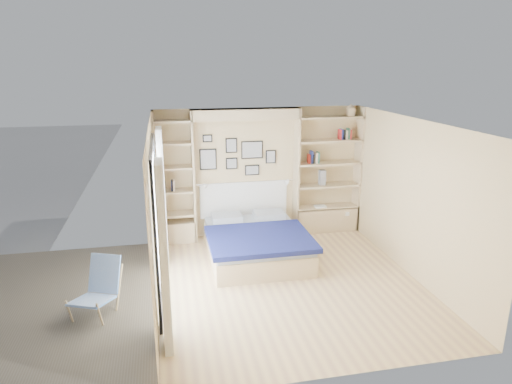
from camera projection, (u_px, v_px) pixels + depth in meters
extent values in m
plane|color=#DAB97C|center=(289.00, 282.00, 7.15)|extent=(4.50, 4.50, 0.00)
plane|color=tan|center=(259.00, 172.00, 8.92)|extent=(4.00, 0.00, 4.00)
plane|color=tan|center=(350.00, 272.00, 4.69)|extent=(4.00, 0.00, 4.00)
plane|color=tan|center=(154.00, 215.00, 6.42)|extent=(0.00, 4.50, 4.50)
plane|color=tan|center=(413.00, 199.00, 7.19)|extent=(0.00, 4.50, 4.50)
plane|color=white|center=(293.00, 123.00, 6.46)|extent=(4.50, 4.50, 0.00)
cube|color=#CDB686|center=(193.00, 177.00, 8.51)|extent=(0.04, 0.35, 2.50)
cube|color=#CDB686|center=(296.00, 172.00, 8.89)|extent=(0.04, 0.35, 2.50)
cube|color=#CDB686|center=(246.00, 114.00, 8.38)|extent=(2.00, 0.35, 0.20)
cube|color=#CDB686|center=(358.00, 169.00, 9.14)|extent=(0.04, 0.35, 2.50)
cube|color=#CDB686|center=(156.00, 179.00, 8.37)|extent=(0.04, 0.35, 2.50)
cube|color=#CDB686|center=(326.00, 218.00, 9.29)|extent=(1.30, 0.35, 0.50)
cube|color=#CDB686|center=(177.00, 231.00, 8.73)|extent=(0.70, 0.35, 0.40)
cube|color=black|center=(152.00, 147.00, 6.15)|extent=(0.04, 2.08, 0.06)
cube|color=black|center=(161.00, 293.00, 6.76)|extent=(0.04, 2.08, 0.06)
cube|color=black|center=(156.00, 254.00, 5.50)|extent=(0.04, 0.06, 2.20)
cube|color=black|center=(157.00, 204.00, 7.42)|extent=(0.04, 0.06, 2.20)
cube|color=silver|center=(156.00, 224.00, 6.46)|extent=(0.01, 2.00, 2.20)
cube|color=white|center=(164.00, 259.00, 5.24)|extent=(0.10, 0.45, 2.30)
cube|color=white|center=(162.00, 196.00, 7.69)|extent=(0.10, 0.45, 2.30)
cube|color=#CDB686|center=(326.00, 207.00, 9.23)|extent=(1.30, 0.35, 0.04)
cube|color=#CDB686|center=(327.00, 185.00, 9.10)|extent=(1.30, 0.35, 0.04)
cube|color=#CDB686|center=(328.00, 163.00, 8.98)|extent=(1.30, 0.35, 0.04)
cube|color=#CDB686|center=(329.00, 141.00, 8.85)|extent=(1.30, 0.35, 0.04)
cube|color=#CDB686|center=(330.00, 117.00, 8.73)|extent=(1.30, 0.35, 0.04)
cube|color=#CDB686|center=(176.00, 214.00, 8.63)|extent=(0.70, 0.35, 0.04)
cube|color=#CDB686|center=(175.00, 191.00, 8.51)|extent=(0.70, 0.35, 0.04)
cube|color=#CDB686|center=(174.00, 168.00, 8.38)|extent=(0.70, 0.35, 0.04)
cube|color=#CDB686|center=(173.00, 144.00, 8.26)|extent=(0.70, 0.35, 0.04)
cube|color=#CDB686|center=(171.00, 121.00, 8.15)|extent=(0.70, 0.35, 0.04)
cube|color=#CDB686|center=(256.00, 247.00, 8.04)|extent=(1.63, 2.03, 0.36)
cube|color=#999FA7|center=(256.00, 235.00, 7.97)|extent=(1.59, 1.99, 0.10)
cube|color=#111645|center=(260.00, 239.00, 7.63)|extent=(1.73, 1.42, 0.08)
cube|color=#999FA7|center=(227.00, 218.00, 8.54)|extent=(0.56, 0.41, 0.12)
cube|color=#999FA7|center=(269.00, 215.00, 8.70)|extent=(0.56, 0.41, 0.12)
cube|color=white|center=(244.00, 199.00, 8.98)|extent=(1.73, 0.04, 0.70)
cube|color=black|center=(208.00, 159.00, 8.62)|extent=(0.32, 0.02, 0.40)
cube|color=gray|center=(208.00, 159.00, 8.61)|extent=(0.28, 0.01, 0.36)
cube|color=black|center=(231.00, 145.00, 8.64)|extent=(0.22, 0.02, 0.28)
cube|color=gray|center=(231.00, 146.00, 8.63)|extent=(0.18, 0.01, 0.24)
cube|color=black|center=(232.00, 163.00, 8.74)|extent=(0.22, 0.02, 0.22)
cube|color=gray|center=(232.00, 164.00, 8.73)|extent=(0.18, 0.01, 0.18)
cube|color=black|center=(252.00, 150.00, 8.74)|extent=(0.42, 0.02, 0.34)
cube|color=gray|center=(252.00, 150.00, 8.73)|extent=(0.38, 0.01, 0.30)
cube|color=black|center=(252.00, 170.00, 8.85)|extent=(0.28, 0.02, 0.20)
cube|color=gray|center=(252.00, 170.00, 8.84)|extent=(0.24, 0.01, 0.16)
cube|color=black|center=(271.00, 157.00, 8.86)|extent=(0.20, 0.02, 0.26)
cube|color=gray|center=(271.00, 157.00, 8.85)|extent=(0.16, 0.01, 0.22)
cube|color=black|center=(207.00, 138.00, 8.51)|extent=(0.18, 0.02, 0.14)
cube|color=gray|center=(208.00, 138.00, 8.50)|extent=(0.14, 0.01, 0.10)
cylinder|color=silver|center=(201.00, 185.00, 8.50)|extent=(0.20, 0.02, 0.02)
cone|color=white|center=(207.00, 185.00, 8.52)|extent=(0.13, 0.12, 0.15)
cylinder|color=silver|center=(290.00, 180.00, 8.83)|extent=(0.20, 0.02, 0.02)
cone|color=white|center=(285.00, 181.00, 8.82)|extent=(0.13, 0.12, 0.15)
cube|color=maroon|center=(309.00, 159.00, 8.86)|extent=(0.02, 0.15, 0.18)
cube|color=navy|center=(311.00, 157.00, 8.86)|extent=(0.03, 0.15, 0.25)
cube|color=black|center=(312.00, 159.00, 8.88)|extent=(0.03, 0.15, 0.18)
cube|color=#C4A58C|center=(316.00, 158.00, 8.89)|extent=(0.04, 0.15, 0.21)
cube|color=#26593F|center=(318.00, 157.00, 8.89)|extent=(0.03, 0.15, 0.22)
cube|color=#A51E1E|center=(340.00, 134.00, 8.85)|extent=(0.02, 0.15, 0.19)
cube|color=navy|center=(341.00, 134.00, 8.86)|extent=(0.03, 0.15, 0.20)
cube|color=black|center=(344.00, 135.00, 8.87)|extent=(0.03, 0.15, 0.19)
cube|color=#BFB28C|center=(346.00, 135.00, 8.88)|extent=(0.04, 0.15, 0.18)
cube|color=#26593F|center=(348.00, 134.00, 8.88)|extent=(0.03, 0.15, 0.21)
cube|color=#A51E1E|center=(349.00, 134.00, 8.89)|extent=(0.03, 0.15, 0.19)
cube|color=navy|center=(172.00, 186.00, 8.46)|extent=(0.02, 0.15, 0.19)
cube|color=black|center=(172.00, 185.00, 8.46)|extent=(0.03, 0.15, 0.20)
cube|color=#BEA390|center=(174.00, 185.00, 8.47)|extent=(0.03, 0.15, 0.20)
cube|color=#CDB686|center=(351.00, 112.00, 8.77)|extent=(0.13, 0.13, 0.15)
cone|color=#CDB686|center=(351.00, 106.00, 8.74)|extent=(0.20, 0.20, 0.08)
cube|color=slate|center=(322.00, 177.00, 9.03)|extent=(0.12, 0.12, 0.30)
cube|color=white|center=(320.00, 206.00, 9.13)|extent=(0.22, 0.16, 0.03)
cube|color=brown|center=(44.00, 306.00, 6.45)|extent=(3.20, 4.00, 0.05)
cylinder|color=tan|center=(69.00, 312.00, 5.94)|extent=(0.08, 0.13, 0.39)
cylinder|color=tan|center=(100.00, 315.00, 5.86)|extent=(0.08, 0.13, 0.39)
cylinder|color=tan|center=(91.00, 286.00, 6.42)|extent=(0.15, 0.31, 0.64)
cylinder|color=tan|center=(119.00, 288.00, 6.34)|extent=(0.15, 0.31, 0.64)
cube|color=blue|center=(92.00, 301.00, 6.06)|extent=(0.61, 0.66, 0.14)
cube|color=blue|center=(104.00, 273.00, 6.35)|extent=(0.49, 0.36, 0.52)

